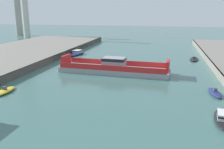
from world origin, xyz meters
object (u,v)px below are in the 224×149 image
at_px(moored_boat_near_left, 215,93).
at_px(moored_boat_far_left, 194,59).
at_px(moored_boat_far_right, 224,117).
at_px(chain_ferry, 114,68).
at_px(moored_boat_mid_right, 5,91).
at_px(moored_boat_mid_left, 77,53).

height_order(moored_boat_near_left, moored_boat_far_left, moored_boat_near_left).
bearing_deg(moored_boat_near_left, moored_boat_far_right, -93.60).
bearing_deg(moored_boat_far_left, chain_ferry, -134.07).
xyz_separation_m(chain_ferry, moored_boat_mid_right, (-14.41, -16.41, -0.75)).
xyz_separation_m(moored_boat_mid_right, moored_boat_far_left, (32.33, 34.92, -0.06)).
xyz_separation_m(moored_boat_near_left, moored_boat_far_left, (-0.45, 28.41, -0.06)).
relative_size(moored_boat_mid_left, moored_boat_far_right, 1.22).
relative_size(chain_ferry, moored_boat_mid_left, 2.78).
bearing_deg(moored_boat_mid_right, moored_boat_far_left, 47.21).
relative_size(moored_boat_mid_left, moored_boat_mid_right, 1.69).
xyz_separation_m(chain_ferry, moored_boat_far_left, (17.92, 18.51, -0.81)).
bearing_deg(moored_boat_mid_left, moored_boat_near_left, -40.67).
bearing_deg(moored_boat_near_left, moored_boat_mid_left, 139.33).
bearing_deg(moored_boat_mid_right, moored_boat_near_left, 11.23).
relative_size(chain_ferry, moored_boat_near_left, 4.43).
height_order(moored_boat_mid_left, moored_boat_mid_right, moored_boat_mid_left).
height_order(chain_ferry, moored_boat_mid_right, chain_ferry).
distance_m(moored_boat_mid_left, moored_boat_far_left, 33.54).
height_order(chain_ferry, moored_boat_near_left, chain_ferry).
relative_size(chain_ferry, moored_boat_far_left, 3.48).
height_order(moored_boat_mid_right, moored_boat_far_left, moored_boat_mid_right).
xyz_separation_m(moored_boat_near_left, moored_boat_mid_right, (-32.78, -6.51, 0.00)).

